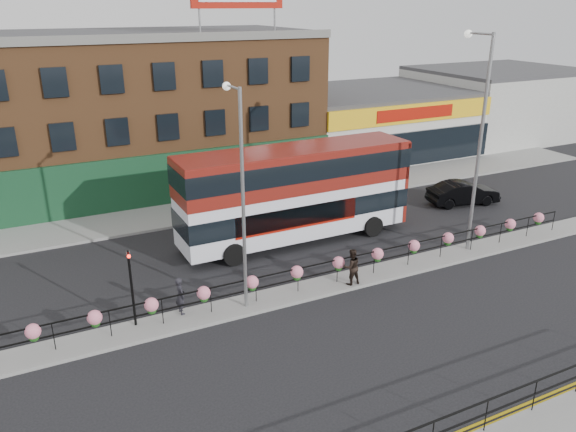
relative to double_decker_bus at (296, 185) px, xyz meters
name	(u,v)px	position (x,y,z in m)	size (l,w,h in m)	color
ground	(318,289)	(-1.68, -5.44, -3.13)	(120.00, 120.00, 0.00)	black
north_pavement	(224,206)	(-1.68, 6.56, -3.06)	(60.00, 4.00, 0.15)	gray
median	(318,288)	(-1.68, -5.44, -3.06)	(60.00, 1.60, 0.15)	gray
yellow_line_inner	(473,426)	(-1.68, -15.14, -3.12)	(60.00, 0.10, 0.01)	gold
yellow_line_outer	(478,429)	(-1.68, -15.32, -3.12)	(60.00, 0.10, 0.01)	gold
brick_building	(126,111)	(-5.68, 14.52, 2.00)	(25.00, 12.21, 10.30)	brown
supermarket	(368,121)	(14.32, 14.46, -0.48)	(15.00, 12.25, 5.30)	silver
warehouse_east	(497,102)	(29.07, 14.56, 0.02)	(14.50, 12.00, 6.30)	#AFB0AB
median_railing	(318,268)	(-1.68, -5.44, -2.08)	(30.04, 0.56, 1.23)	black
south_railing	(433,430)	(-3.68, -15.54, -2.17)	(20.04, 0.05, 1.12)	black
double_decker_bus	(296,185)	(0.00, 0.00, 0.00)	(12.60, 3.24, 5.10)	white
car	(463,193)	(12.15, 0.41, -2.39)	(4.74, 2.46, 1.49)	black
pedestrian_a	(180,296)	(-7.80, -4.97, -2.18)	(0.42, 0.61, 1.61)	black
pedestrian_b	(351,267)	(-0.21, -5.88, -2.13)	(0.85, 0.67, 1.70)	black
lamp_column_west	(240,182)	(-5.22, -5.40, 2.39)	(0.33, 1.59, 9.06)	gray
lamp_column_east	(478,126)	(7.27, -4.99, 3.36)	(0.38, 1.88, 10.69)	gray
traffic_light_median	(130,272)	(-9.68, -5.05, -0.66)	(0.15, 0.28, 3.65)	black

